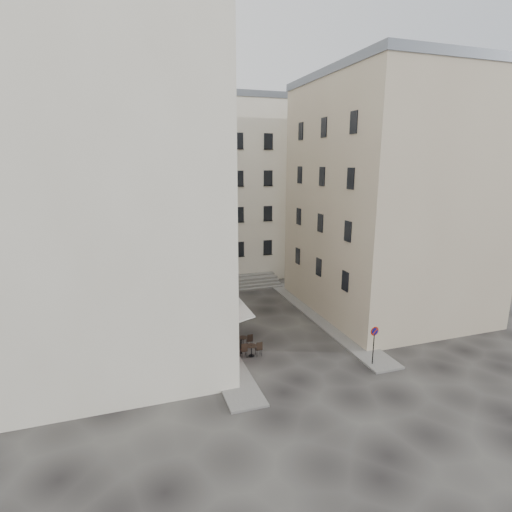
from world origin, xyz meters
name	(u,v)px	position (x,y,z in m)	size (l,w,h in m)	color
ground	(282,340)	(0.00, 0.00, 0.00)	(90.00, 90.00, 0.00)	black
sidewalk_left	(206,326)	(-4.50, 4.00, 0.06)	(2.00, 22.00, 0.12)	slate
sidewalk_right	(320,316)	(4.50, 3.00, 0.06)	(2.00, 18.00, 0.12)	slate
building_left	(110,191)	(-10.50, 3.00, 10.31)	(12.20, 16.20, 20.60)	beige
building_right	(389,197)	(10.50, 3.50, 9.31)	(12.20, 14.20, 18.60)	tan
building_back	(208,188)	(-1.00, 19.00, 9.31)	(18.20, 10.20, 18.60)	beige
cafe_storefront	(217,317)	(-4.32, 1.00, 1.88)	(1.74, 7.30, 3.50)	#4B0A0E
stone_steps	(234,284)	(0.00, 12.57, 0.40)	(9.00, 3.15, 0.80)	slate
bollard_near	(241,346)	(-3.25, -1.00, 0.53)	(0.12, 0.12, 0.98)	black
bollard_mid	(227,325)	(-3.25, 2.50, 0.53)	(0.12, 0.12, 0.98)	black
bollard_far	(217,309)	(-3.25, 6.00, 0.53)	(0.12, 0.12, 0.98)	black
no_parking_sign	(374,338)	(3.89, -5.01, 1.79)	(0.58, 0.11, 2.53)	black
bistro_table_a	(251,349)	(-2.75, -1.59, 0.49)	(1.36, 0.64, 0.95)	black
bistro_table_b	(243,341)	(-2.87, -0.15, 0.45)	(1.25, 0.59, 0.88)	black
bistro_table_c	(227,329)	(-3.36, 2.09, 0.46)	(1.28, 0.60, 0.90)	black
bistro_table_d	(226,324)	(-3.23, 2.97, 0.44)	(1.22, 0.57, 0.86)	black
bistro_table_e	(217,314)	(-3.38, 5.19, 0.41)	(1.14, 0.54, 0.80)	black
pedestrian	(229,323)	(-3.20, 2.29, 0.80)	(0.58, 0.38, 1.60)	#232228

